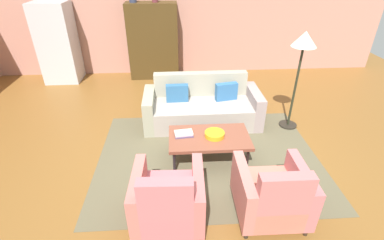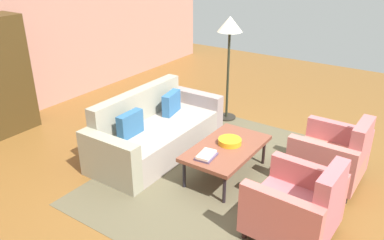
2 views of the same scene
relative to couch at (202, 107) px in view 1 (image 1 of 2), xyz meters
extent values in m
plane|color=brown|center=(-0.10, -1.12, -0.29)|extent=(11.96, 11.96, 0.00)
cube|color=tan|center=(-0.10, 2.70, 1.11)|extent=(9.97, 0.12, 2.80)
cube|color=brown|center=(0.00, -1.14, -0.28)|extent=(3.40, 2.60, 0.01)
cube|color=#9D9287|center=(0.00, -0.09, -0.08)|extent=(1.75, 0.91, 0.42)
cube|color=gray|center=(0.00, 0.27, 0.14)|extent=(1.74, 0.19, 0.86)
cube|color=gray|center=(0.96, -0.08, 0.02)|extent=(0.19, 0.90, 0.62)
cube|color=gray|center=(-0.96, -0.09, 0.02)|extent=(0.19, 0.90, 0.62)
cube|color=#2F6295|center=(0.45, 0.02, 0.29)|extent=(0.42, 0.20, 0.32)
cube|color=#2C5B87|center=(-0.45, 0.01, 0.29)|extent=(0.40, 0.13, 0.32)
cylinder|color=black|center=(-0.53, -0.91, -0.11)|extent=(0.04, 0.04, 0.37)
cylinder|color=black|center=(0.53, -0.91, -0.11)|extent=(0.04, 0.04, 0.37)
cylinder|color=black|center=(-0.53, -1.47, -0.11)|extent=(0.04, 0.04, 0.37)
cylinder|color=black|center=(0.53, -1.47, -0.11)|extent=(0.04, 0.04, 0.37)
cube|color=brown|center=(0.00, -1.19, 0.10)|extent=(1.20, 0.70, 0.05)
cylinder|color=black|center=(-0.93, -1.93, -0.24)|extent=(0.05, 0.05, 0.10)
cylinder|color=#3C2B17|center=(-0.25, -1.96, -0.24)|extent=(0.05, 0.05, 0.10)
cylinder|color=#3B2011|center=(-0.95, -2.61, -0.24)|extent=(0.05, 0.05, 0.10)
cylinder|color=black|center=(-0.27, -2.64, -0.24)|extent=(0.05, 0.05, 0.10)
cube|color=#BA6167|center=(-0.60, -2.29, -0.04)|extent=(0.59, 0.82, 0.30)
cube|color=#BD6268|center=(-0.61, -2.62, 0.20)|extent=(0.57, 0.16, 0.78)
cube|color=#BF655D|center=(-0.94, -2.27, 0.09)|extent=(0.15, 0.80, 0.56)
cube|color=#BD615E|center=(-0.26, -2.30, 0.09)|extent=(0.15, 0.80, 0.56)
cylinder|color=black|center=(0.26, -1.94, -0.24)|extent=(0.05, 0.05, 0.10)
cylinder|color=black|center=(0.94, -1.95, -0.24)|extent=(0.05, 0.05, 0.10)
cylinder|color=black|center=(0.26, -2.62, -0.24)|extent=(0.05, 0.05, 0.10)
cylinder|color=#312417|center=(0.94, -2.63, -0.24)|extent=(0.05, 0.05, 0.10)
cube|color=#C56C5A|center=(0.60, -2.29, -0.04)|extent=(0.57, 0.81, 0.30)
cube|color=#B96564|center=(0.60, -2.62, 0.20)|extent=(0.56, 0.15, 0.78)
cube|color=#B76B62|center=(0.26, -2.28, 0.09)|extent=(0.13, 0.80, 0.56)
cube|color=#BC6466|center=(0.94, -2.29, 0.09)|extent=(0.13, 0.80, 0.56)
cylinder|color=orange|center=(0.08, -1.19, 0.16)|extent=(0.29, 0.29, 0.07)
cube|color=#554767|center=(-0.38, -1.12, 0.14)|extent=(0.29, 0.22, 0.02)
cube|color=beige|center=(-0.38, -1.12, 0.17)|extent=(0.29, 0.19, 0.03)
cube|color=#422F14|center=(-0.98, 2.35, 0.61)|extent=(1.20, 0.50, 1.80)
cube|color=#3F2B15|center=(-1.28, 2.61, 0.61)|extent=(0.56, 0.01, 1.51)
cube|color=#3D2818|center=(-0.68, 2.61, 0.61)|extent=(0.56, 0.01, 1.51)
cube|color=#B7BABF|center=(-3.24, 2.25, 0.64)|extent=(0.80, 0.70, 1.85)
cylinder|color=#99999E|center=(-3.19, 2.62, 0.73)|extent=(0.02, 0.02, 0.70)
cylinder|color=black|center=(1.58, -0.30, -0.27)|extent=(0.32, 0.32, 0.03)
cylinder|color=#25291B|center=(1.58, -0.30, 0.47)|extent=(0.04, 0.04, 1.45)
cone|color=beige|center=(1.58, -0.30, 1.31)|extent=(0.40, 0.40, 0.24)
camera|label=1|loc=(-0.48, -4.65, 2.46)|focal=26.41mm
camera|label=2|loc=(-3.75, -3.22, 2.41)|focal=35.97mm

